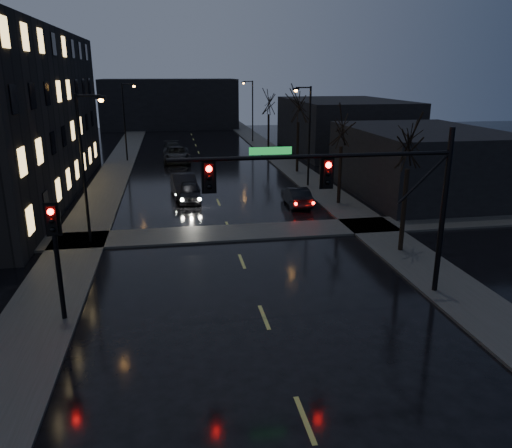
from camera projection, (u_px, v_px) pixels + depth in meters
name	position (u px, v px, depth m)	size (l,w,h in m)	color
sidewalk_left	(111.00, 180.00, 43.24)	(3.00, 140.00, 0.12)	#2D2D2B
sidewalk_right	(301.00, 174.00, 45.99)	(3.00, 140.00, 0.12)	#2D2D2B
sidewalk_cross	(231.00, 233.00, 29.06)	(40.00, 3.00, 0.12)	#2D2D2B
commercial_right_near	(421.00, 162.00, 37.92)	(10.00, 14.00, 5.00)	black
commercial_right_far	(343.00, 126.00, 58.76)	(12.00, 18.00, 6.00)	black
far_block	(170.00, 104.00, 83.53)	(22.00, 10.00, 8.00)	black
signal_mast	(357.00, 184.00, 19.32)	(11.11, 0.41, 7.00)	black
signal_pole_left	(56.00, 246.00, 18.02)	(0.35, 0.41, 4.53)	black
tree_near	(411.00, 132.00, 24.38)	(3.52, 3.52, 8.08)	black
tree_mid_a	(342.00, 121.00, 33.92)	(3.30, 3.30, 7.58)	black
tree_mid_b	(299.00, 100.00, 45.01)	(3.74, 3.74, 8.59)	black
tree_far	(269.00, 99.00, 58.37)	(3.43, 3.43, 7.88)	black
streetlight_l_near	(86.00, 157.00, 25.99)	(1.53, 0.28, 8.00)	black
streetlight_l_far	(126.00, 115.00, 51.44)	(1.53, 0.28, 8.00)	black
streetlight_r_mid	(307.00, 128.00, 39.75)	(1.53, 0.28, 8.00)	black
streetlight_r_far	(251.00, 106.00, 66.15)	(1.53, 0.28, 8.00)	black
oncoming_car_a	(189.00, 192.00, 36.32)	(1.65, 4.10, 1.40)	black
oncoming_car_b	(184.00, 185.00, 37.85)	(1.74, 5.00, 1.65)	black
oncoming_car_c	(177.00, 154.00, 52.04)	(2.72, 5.90, 1.64)	black
oncoming_car_d	(173.00, 149.00, 56.26)	(2.05, 5.03, 1.46)	black
lead_car	(296.00, 196.00, 35.11)	(1.41, 4.05, 1.34)	black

